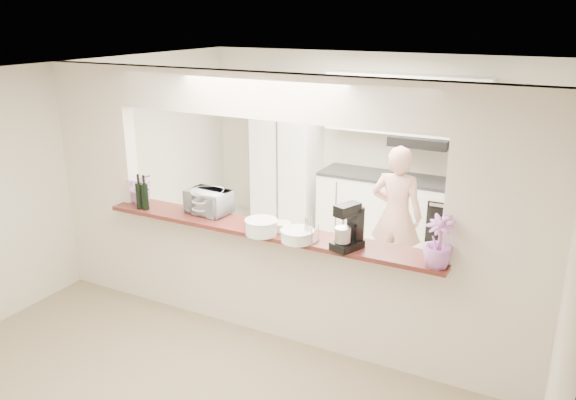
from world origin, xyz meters
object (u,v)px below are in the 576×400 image
Objects in this scene: toaster_oven at (208,202)px; stand_mixer at (349,229)px; person at (396,216)px; refrigerator at (529,202)px.

stand_mixer reaches higher than toaster_oven.
person is at bearing 93.05° from stand_mixer.
refrigerator reaches higher than person.
refrigerator is 1.06× the size of person.
refrigerator is at bearing 47.55° from toaster_oven.
person reaches higher than toaster_oven.
toaster_oven is 1.57m from stand_mixer.
refrigerator is 1.66m from person.
stand_mixer is at bearing -2.72° from toaster_oven.
toaster_oven is (-2.75, -2.60, 0.36)m from refrigerator.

